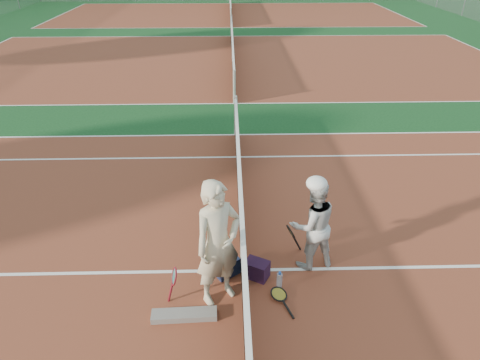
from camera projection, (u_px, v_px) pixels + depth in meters
name	position (u px, v px, depth m)	size (l,w,h in m)	color
ground	(242.00, 271.00, 6.92)	(130.00, 130.00, 0.00)	#103C18
court_main	(242.00, 270.00, 6.92)	(23.77, 10.97, 0.01)	brown
court_far_a	(233.00, 61.00, 18.66)	(23.77, 10.97, 0.01)	brown
court_far_b	(230.00, 14.00, 30.39)	(23.77, 10.97, 0.01)	brown
net_main	(242.00, 246.00, 6.67)	(0.10, 10.98, 1.02)	black
net_far_a	(232.00, 49.00, 18.41)	(0.10, 10.98, 1.02)	black
net_far_b	(230.00, 6.00, 30.14)	(0.10, 10.98, 1.02)	black
player_a	(218.00, 244.00, 5.95)	(0.72, 0.47, 1.97)	beige
player_b	(313.00, 225.00, 6.69)	(0.76, 0.59, 1.57)	silver
racket_red	(175.00, 285.00, 6.22)	(0.18, 0.27, 0.59)	maroon
racket_black_held	(290.00, 239.00, 7.19)	(0.29, 0.27, 0.55)	black
racket_spare	(279.00, 295.00, 6.39)	(0.60, 0.27, 0.09)	black
sports_bag_navy	(227.00, 266.00, 6.79)	(0.37, 0.26, 0.30)	#111833
sports_bag_purple	(257.00, 269.00, 6.73)	(0.37, 0.25, 0.30)	black
net_cover_canvas	(184.00, 315.00, 6.04)	(0.92, 0.21, 0.10)	slate
water_bottle	(279.00, 282.00, 6.49)	(0.09, 0.09, 0.30)	#ABC0D9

